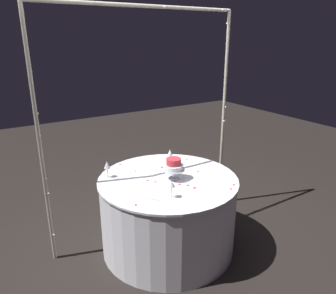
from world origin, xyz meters
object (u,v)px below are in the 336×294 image
(wine_glass_2, at_px, (170,153))
(cake_knife, at_px, (146,198))
(tiered_cake, at_px, (174,166))
(decorative_arch, at_px, (145,94))
(main_table, at_px, (168,213))
(wine_glass_1, at_px, (107,165))
(wine_glass_0, at_px, (171,185))

(wine_glass_2, xyz_separation_m, cake_knife, (-0.62, -0.58, -0.12))
(tiered_cake, distance_m, cake_knife, 0.49)
(decorative_arch, distance_m, main_table, 1.26)
(tiered_cake, xyz_separation_m, cake_knife, (-0.43, -0.21, -0.14))
(wine_glass_1, bearing_deg, tiered_cake, -36.05)
(wine_glass_2, bearing_deg, decorative_arch, 155.90)
(decorative_arch, xyz_separation_m, wine_glass_2, (0.23, -0.11, -0.67))
(decorative_arch, distance_m, cake_knife, 1.11)
(cake_knife, bearing_deg, decorative_arch, 60.67)
(main_table, height_order, cake_knife, cake_knife)
(decorative_arch, distance_m, wine_glass_0, 1.05)
(tiered_cake, height_order, wine_glass_0, tiered_cake)
(main_table, height_order, wine_glass_0, wine_glass_0)
(tiered_cake, distance_m, wine_glass_1, 0.67)
(tiered_cake, height_order, wine_glass_1, tiered_cake)
(main_table, bearing_deg, wine_glass_0, -118.00)
(decorative_arch, distance_m, wine_glass_1, 0.83)
(wine_glass_2, bearing_deg, tiered_cake, -117.63)
(decorative_arch, relative_size, wine_glass_2, 14.80)
(tiered_cake, relative_size, wine_glass_2, 1.34)
(tiered_cake, distance_m, wine_glass_2, 0.42)
(decorative_arch, height_order, cake_knife, decorative_arch)
(tiered_cake, height_order, cake_knife, tiered_cake)
(decorative_arch, xyz_separation_m, main_table, (0.00, -0.44, -1.18))
(wine_glass_1, bearing_deg, wine_glass_0, -66.23)
(tiered_cake, height_order, wine_glass_2, tiered_cake)
(tiered_cake, relative_size, cake_knife, 0.93)
(tiered_cake, bearing_deg, main_table, 131.30)
(wine_glass_2, bearing_deg, main_table, -125.27)
(main_table, xyz_separation_m, cake_knife, (-0.39, -0.25, 0.40))
(main_table, distance_m, cake_knife, 0.61)
(decorative_arch, xyz_separation_m, wine_glass_0, (-0.19, -0.79, -0.67))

